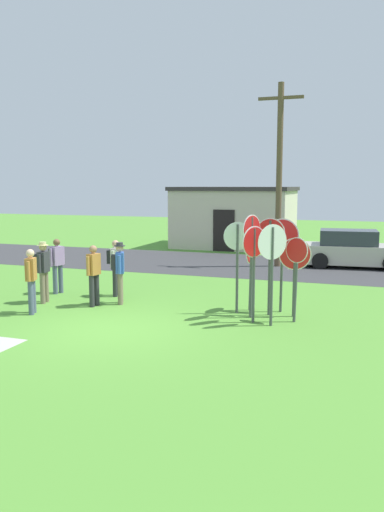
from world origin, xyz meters
name	(u,v)px	position (x,y,z in m)	size (l,w,h in m)	color
ground_plane	(111,329)	(0.00, 0.00, 0.00)	(80.00, 80.00, 0.00)	#518E33
street_asphalt	(229,264)	(0.00, 10.55, 0.00)	(60.00, 6.40, 0.01)	#38383A
building_background	(235,217)	(-1.37, 16.85, 1.62)	(6.26, 4.64, 3.23)	beige
utility_pole	(279,172)	(2.02, 10.67, 3.85)	(1.80, 0.24, 7.34)	brown
parked_car_on_street	(353,250)	(4.96, 11.53, 0.69)	(4.42, 2.27, 1.51)	#B7B2A3
stop_sign_leaning_left	(270,249)	(3.21, 2.52, 1.71)	(0.75, 0.07, 2.50)	#474C4C
stop_sign_tallest	(254,257)	(2.98, 1.68, 1.61)	(0.42, 0.65, 2.35)	#474C4C
stop_sign_center_cluster	(282,247)	(3.44, 2.99, 1.71)	(0.88, 0.17, 2.46)	#474C4C
stop_sign_leaning_right	(237,252)	(2.38, 2.45, 1.62)	(0.67, 0.29, 2.38)	#474C4C
stop_sign_nearest	(295,263)	(3.83, 2.58, 1.37)	(0.80, 0.14, 2.01)	#474C4C
stop_sign_rear_right	(251,262)	(2.65, 2.88, 1.31)	(0.13, 0.69, 1.95)	#474C4C
stop_sign_rear_left	(296,266)	(3.94, 2.08, 1.38)	(0.57, 0.31, 2.08)	#474C4C
stop_sign_far_back	(251,249)	(2.82, 2.11, 1.75)	(0.29, 0.64, 2.59)	#474C4C
stop_sign_low_front	(272,256)	(3.45, 1.53, 1.67)	(0.56, 0.63, 2.42)	#474C4C
person_with_sunhat	(115,264)	(-1.59, 3.32, 0.98)	(0.39, 0.57, 1.69)	#2D2D33
person_on_left	(43,268)	(-3.09, 1.84, 1.01)	(0.41, 0.56, 1.74)	#7A6B56
person_in_teal	(119,268)	(-0.99, 2.42, 1.01)	(0.44, 0.53, 1.74)	#7A6B56
person_holding_notes	(57,262)	(-3.46, 3.07, 0.98)	(0.42, 0.55, 1.69)	#4C5670
person_near_signs	(94,272)	(-1.52, 1.93, 0.95)	(0.27, 0.56, 1.69)	#2D2D33
person_in_dark_shirt	(31,278)	(-2.62, 0.66, 0.95)	(0.34, 0.54, 1.69)	#4C5670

